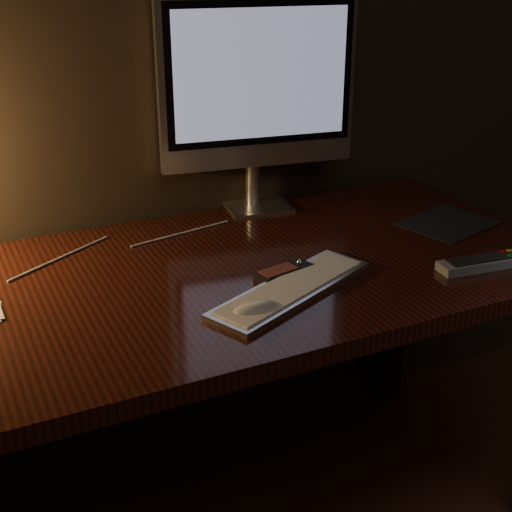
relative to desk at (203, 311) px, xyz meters
name	(u,v)px	position (x,y,z in m)	size (l,w,h in m)	color
desk	(203,311)	(0.00, 0.00, 0.00)	(1.60, 0.75, 0.75)	black
monitor	(258,89)	(0.27, 0.26, 0.45)	(0.51, 0.17, 0.54)	silver
keyboard	(292,289)	(0.11, -0.23, 0.14)	(0.41, 0.11, 0.02)	silver
mousepad	(448,223)	(0.65, -0.06, 0.13)	(0.22, 0.18, 0.00)	black
mouse	(255,311)	(0.00, -0.28, 0.14)	(0.09, 0.05, 0.02)	white
media_remote	(284,271)	(0.13, -0.15, 0.14)	(0.14, 0.07, 0.02)	black
tv_remote	(482,263)	(0.54, -0.30, 0.14)	(0.21, 0.07, 0.03)	gray
cable	(125,247)	(-0.14, 0.15, 0.13)	(0.00, 0.00, 0.57)	white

